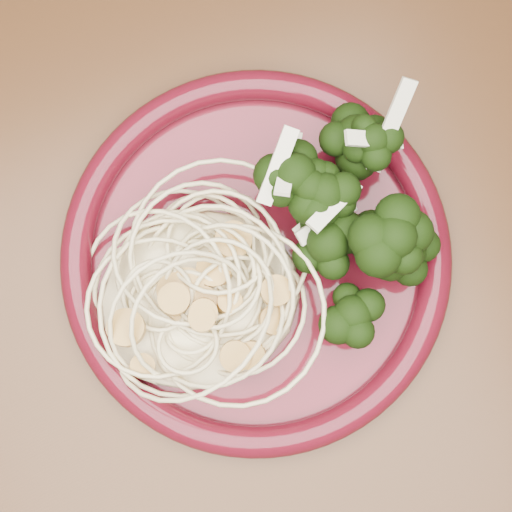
{
  "coord_description": "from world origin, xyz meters",
  "views": [
    {
      "loc": [
        0.09,
        -0.01,
        1.28
      ],
      "look_at": [
        0.11,
        0.06,
        0.77
      ],
      "focal_mm": 50.0,
      "sensor_mm": 36.0,
      "label": 1
    }
  ],
  "objects": [
    {
      "name": "dinner_plate",
      "position": [
        0.11,
        0.06,
        0.76
      ],
      "size": [
        0.35,
        0.35,
        0.02
      ],
      "rotation": [
        0.0,
        0.0,
        0.28
      ],
      "color": "#4E0D18",
      "rests_on": "dining_table"
    },
    {
      "name": "scallop_cluster",
      "position": [
        0.07,
        0.04,
        0.81
      ],
      "size": [
        0.15,
        0.15,
        0.04
      ],
      "primitive_type": null,
      "rotation": [
        0.0,
        0.0,
        0.28
      ],
      "color": "gold",
      "rests_on": "spaghetti_pile"
    },
    {
      "name": "spaghetti_pile",
      "position": [
        0.07,
        0.04,
        0.77
      ],
      "size": [
        0.18,
        0.16,
        0.03
      ],
      "primitive_type": "ellipsoid",
      "rotation": [
        0.0,
        0.0,
        0.28
      ],
      "color": "beige",
      "rests_on": "dinner_plate"
    },
    {
      "name": "dining_table",
      "position": [
        0.0,
        0.0,
        0.65
      ],
      "size": [
        1.2,
        0.8,
        0.75
      ],
      "color": "#472814",
      "rests_on": "ground"
    },
    {
      "name": "broccoli_pile",
      "position": [
        0.17,
        0.08,
        0.79
      ],
      "size": [
        0.14,
        0.19,
        0.06
      ],
      "primitive_type": "ellipsoid",
      "rotation": [
        0.0,
        0.0,
        0.28
      ],
      "color": "black",
      "rests_on": "dinner_plate"
    },
    {
      "name": "onion_garnish",
      "position": [
        0.17,
        0.08,
        0.82
      ],
      "size": [
        0.1,
        0.12,
        0.06
      ],
      "primitive_type": null,
      "rotation": [
        0.0,
        0.0,
        0.28
      ],
      "color": "beige",
      "rests_on": "broccoli_pile"
    }
  ]
}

